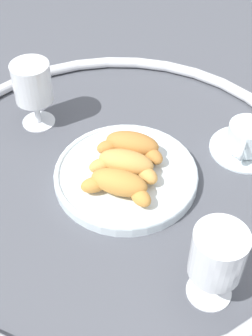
# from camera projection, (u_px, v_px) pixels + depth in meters

# --- Properties ---
(ground_plane) EXTENTS (2.20, 2.20, 0.00)m
(ground_plane) POSITION_uv_depth(u_px,v_px,m) (116.00, 175.00, 0.86)
(ground_plane) COLOR #4C4F56
(table_chrome_rim) EXTENTS (0.74, 0.74, 0.02)m
(table_chrome_rim) POSITION_uv_depth(u_px,v_px,m) (116.00, 171.00, 0.85)
(table_chrome_rim) COLOR silver
(table_chrome_rim) RESTS_ON ground_plane
(pastry_plate) EXTENTS (0.26, 0.26, 0.02)m
(pastry_plate) POSITION_uv_depth(u_px,v_px,m) (126.00, 175.00, 0.84)
(pastry_plate) COLOR silver
(pastry_plate) RESTS_ON ground_plane
(croissant_large) EXTENTS (0.14, 0.08, 0.04)m
(croissant_large) POSITION_uv_depth(u_px,v_px,m) (132.00, 145.00, 0.85)
(croissant_large) COLOR #BC7A38
(croissant_large) RESTS_ON pastry_plate
(croissant_small) EXTENTS (0.14, 0.08, 0.04)m
(croissant_small) POSITION_uv_depth(u_px,v_px,m) (126.00, 164.00, 0.82)
(croissant_small) COLOR #D6994C
(croissant_small) RESTS_ON pastry_plate
(croissant_extra) EXTENTS (0.13, 0.08, 0.04)m
(croissant_extra) POSITION_uv_depth(u_px,v_px,m) (119.00, 184.00, 0.78)
(croissant_extra) COLOR #CC893D
(croissant_extra) RESTS_ON pastry_plate
(coffee_cup_near) EXTENTS (0.14, 0.14, 0.06)m
(coffee_cup_near) POSITION_uv_depth(u_px,v_px,m) (246.00, 140.00, 0.89)
(coffee_cup_near) COLOR silver
(coffee_cup_near) RESTS_ON ground_plane
(juice_glass_left) EXTENTS (0.08, 0.08, 0.14)m
(juice_glass_left) POSITION_uv_depth(u_px,v_px,m) (33.00, 86.00, 0.90)
(juice_glass_left) COLOR white
(juice_glass_left) RESTS_ON ground_plane
(juice_glass_right) EXTENTS (0.08, 0.08, 0.14)m
(juice_glass_right) POSITION_uv_depth(u_px,v_px,m) (217.00, 256.00, 0.62)
(juice_glass_right) COLOR white
(juice_glass_right) RESTS_ON ground_plane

